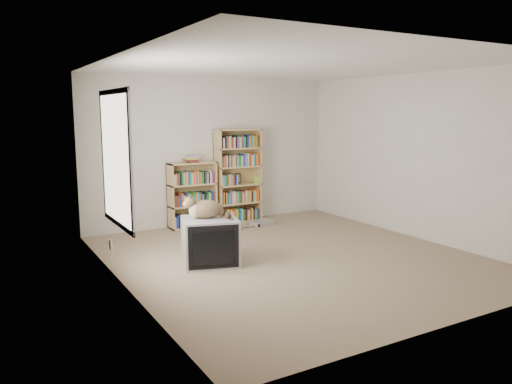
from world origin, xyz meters
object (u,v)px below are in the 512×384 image
cat (210,212)px  dvd_player (262,223)px  bookcase_short (192,197)px  bookcase_tall (238,177)px  crt_tv (210,241)px

cat → dvd_player: (1.69, 1.56, -0.63)m
bookcase_short → dvd_player: bookcase_short is taller
cat → bookcase_tall: bookcase_tall is taller
crt_tv → cat: 0.38m
bookcase_tall → dvd_player: size_ratio=4.46×
bookcase_tall → bookcase_short: (-0.87, 0.00, -0.28)m
cat → bookcase_short: (0.61, 2.06, -0.17)m
bookcase_tall → dvd_player: 0.92m
cat → bookcase_short: bookcase_short is taller
cat → bookcase_short: size_ratio=0.54×
dvd_player → crt_tv: bearing=-154.6°
bookcase_tall → dvd_player: (0.21, -0.50, -0.74)m
cat → dvd_player: bearing=56.9°
cat → bookcase_tall: 2.54m
dvd_player → bookcase_tall: bearing=95.6°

